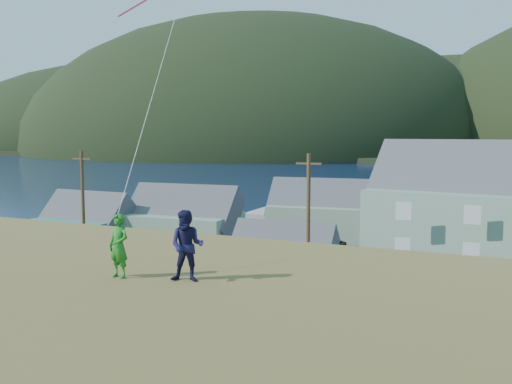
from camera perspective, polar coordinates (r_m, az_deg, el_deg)
ground at (r=34.63m, az=3.65°, el=-12.49°), size 900.00×900.00×0.00m
grass_strip at (r=32.85m, az=2.40°, el=-13.43°), size 110.00×8.00×0.10m
waterfront_lot at (r=50.35m, az=10.49°, el=-6.65°), size 72.00×36.00×0.12m
wharf at (r=73.68m, az=10.19°, el=-2.35°), size 26.00×14.00×0.90m
far_shore at (r=361.13m, az=22.35°, el=3.90°), size 900.00×320.00×2.00m
shed_teal at (r=55.16m, az=-16.70°, el=-3.12°), size 8.72×6.31×6.70m
shed_palegreen_near at (r=52.71m, az=-7.33°, el=-2.99°), size 10.64×7.09×7.48m
shed_white at (r=39.89m, az=2.63°, el=-6.69°), size 7.46×5.13×5.76m
shed_palegreen_far at (r=59.20m, az=6.79°, el=-1.93°), size 11.89×7.61×7.58m
utility_poles at (r=34.80m, az=4.56°, el=-4.01°), size 33.02×0.24×9.78m
parked_cars at (r=56.80m, az=2.45°, el=-4.34°), size 25.72×12.82×1.55m
kite_flyer_green at (r=15.17m, az=-13.56°, el=-5.26°), size 0.66×0.48×1.67m
kite_flyer_navy at (r=14.48m, az=-6.92°, el=-5.38°), size 1.04×0.91×1.81m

